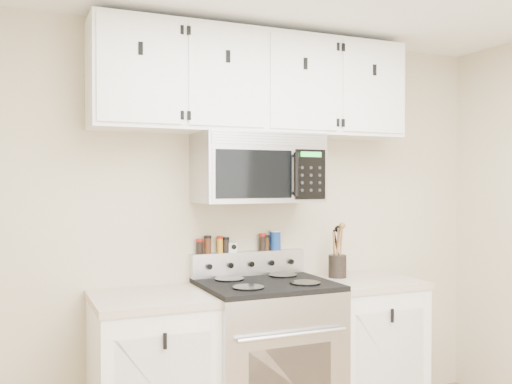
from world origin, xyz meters
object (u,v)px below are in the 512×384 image
Objects in this scene: range at (266,359)px; utensil_crock at (337,264)px; salt_canister at (275,240)px; microwave at (258,168)px.

utensil_crock is (0.56, 0.12, 0.52)m from range.
salt_canister is at bearing 156.73° from utensil_crock.
salt_canister is at bearing 55.74° from range.
range is 3.22× the size of utensil_crock.
utensil_crock is at bearing -23.27° from salt_canister.
microwave is 0.53m from salt_canister.
microwave reaches higher than range.
microwave is at bearing 89.77° from range.
microwave reaches higher than salt_canister.
microwave is at bearing -140.95° from salt_canister.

